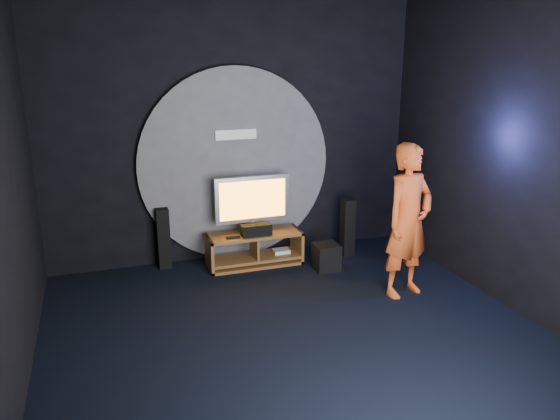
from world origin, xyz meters
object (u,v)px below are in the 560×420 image
at_px(tv, 252,202).
at_px(subwoofer, 326,257).
at_px(media_console, 255,251).
at_px(player, 408,221).
at_px(tower_speaker_left, 163,238).
at_px(tower_speaker_right, 347,227).

bearing_deg(tv, subwoofer, -31.55).
distance_m(media_console, subwoofer, 0.96).
distance_m(tv, player, 2.08).
xyz_separation_m(tower_speaker_left, subwoofer, (2.01, -0.76, -0.23)).
bearing_deg(tower_speaker_right, player, -85.75).
height_order(media_console, subwoofer, media_console).
bearing_deg(media_console, subwoofer, -28.36).
bearing_deg(subwoofer, tower_speaker_left, 159.39).
xyz_separation_m(media_console, tower_speaker_right, (1.33, -0.06, 0.21)).
bearing_deg(subwoofer, tower_speaker_right, 38.79).
height_order(tv, subwoofer, tv).
xyz_separation_m(tv, tower_speaker_right, (1.34, -0.13, -0.46)).
xyz_separation_m(tower_speaker_right, player, (0.10, -1.36, 0.49)).
bearing_deg(tower_speaker_right, tv, 174.51).
height_order(subwoofer, player, player).
relative_size(tower_speaker_left, subwoofer, 2.35).
relative_size(media_console, subwoofer, 3.65).
bearing_deg(media_console, player, -44.84).
relative_size(subwoofer, player, 0.19).
distance_m(tv, subwoofer, 1.21).
height_order(tower_speaker_right, player, player).
relative_size(tv, player, 0.55).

